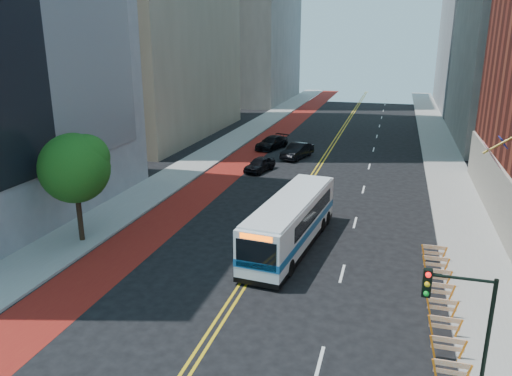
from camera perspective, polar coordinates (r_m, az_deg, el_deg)
The scene contains 14 objects.
ground at distance 23.48m, azimuth -3.99°, elevation -14.64°, with size 160.00×160.00×0.00m, color black.
sidewalk_left at distance 53.72m, azimuth -5.37°, elevation 3.75°, with size 4.00×140.00×0.15m, color gray.
sidewalk_right at distance 50.53m, azimuth 20.98°, elevation 1.84°, with size 4.00×140.00×0.15m, color gray.
bus_lane_paint at distance 52.49m, azimuth -1.38°, elevation 3.43°, with size 3.60×140.00×0.01m, color maroon.
center_line_inner at distance 50.79m, azimuth 7.20°, elevation 2.84°, with size 0.14×140.00×0.01m, color gold.
center_line_outer at distance 50.74m, azimuth 7.60°, elevation 2.81°, with size 0.14×140.00×0.01m, color gold.
lane_dashes at distance 58.12m, azimuth 13.28°, elevation 4.31°, with size 0.14×98.20×0.01m.
construction_barriers at distance 25.19m, azimuth 20.36°, elevation -11.64°, with size 1.42×10.91×1.00m.
street_tree at distance 31.62m, azimuth -19.94°, elevation 2.44°, with size 4.20×4.20×6.70m.
traffic_signal at distance 17.68m, azimuth 22.32°, elevation -13.43°, with size 2.21×0.34×5.07m.
transit_bus at distance 30.08m, azimuth 4.06°, elevation -3.83°, with size 3.64×11.57×3.13m.
car_a at distance 47.14m, azimuth 0.42°, elevation 2.72°, with size 1.62×4.02×1.37m, color black.
car_b at distance 52.50m, azimuth 4.74°, elevation 4.26°, with size 1.66×4.77×1.57m, color black.
car_c at distance 56.82m, azimuth 1.81°, elevation 5.20°, with size 1.99×4.90×1.42m, color black.
Camera 1 is at (6.92, -18.77, 12.29)m, focal length 35.00 mm.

